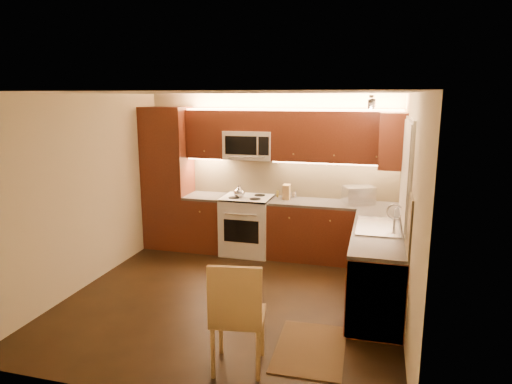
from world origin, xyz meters
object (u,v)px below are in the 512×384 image
(toaster_oven, at_px, (358,195))
(soap_bottle, at_px, (398,211))
(knife_block, at_px, (286,192))
(sink, at_px, (379,221))
(stove, at_px, (247,225))
(dining_chair, at_px, (238,313))
(kettle, at_px, (239,191))
(microwave, at_px, (249,145))

(toaster_oven, xyz_separation_m, soap_bottle, (0.54, -0.68, -0.04))
(knife_block, bearing_deg, sink, -44.30)
(stove, bearing_deg, dining_chair, -75.24)
(sink, bearing_deg, toaster_oven, 103.88)
(knife_block, bearing_deg, stove, -174.80)
(dining_chair, bearing_deg, sink, 48.43)
(soap_bottle, bearing_deg, stove, 172.95)
(sink, bearing_deg, kettle, 153.80)
(sink, bearing_deg, stove, 150.64)
(knife_block, height_order, dining_chair, knife_block)
(microwave, relative_size, dining_chair, 0.72)
(microwave, height_order, soap_bottle, microwave)
(stove, xyz_separation_m, toaster_oven, (1.70, 0.09, 0.57))
(toaster_oven, bearing_deg, knife_block, 157.48)
(sink, distance_m, dining_chair, 2.29)
(kettle, distance_m, dining_chair, 3.11)
(sink, xyz_separation_m, dining_chair, (-1.20, -1.90, -0.44))
(toaster_oven, distance_m, soap_bottle, 0.87)
(sink, relative_size, toaster_oven, 2.02)
(knife_block, bearing_deg, toaster_oven, -3.25)
(kettle, bearing_deg, stove, 43.93)
(microwave, bearing_deg, soap_bottle, -17.92)
(kettle, relative_size, knife_block, 0.90)
(knife_block, bearing_deg, microwave, 172.61)
(dining_chair, bearing_deg, kettle, 97.68)
(stove, relative_size, knife_block, 4.03)
(toaster_oven, bearing_deg, microwave, 156.00)
(sink, distance_m, soap_bottle, 0.59)
(soap_bottle, bearing_deg, dining_chair, -112.87)
(kettle, height_order, dining_chair, kettle)
(soap_bottle, bearing_deg, kettle, 175.70)
(stove, relative_size, soap_bottle, 5.43)
(stove, relative_size, sink, 1.07)
(stove, xyz_separation_m, sink, (2.00, -1.12, 0.52))
(stove, xyz_separation_m, soap_bottle, (2.24, -0.59, 0.52))
(stove, relative_size, toaster_oven, 2.16)
(microwave, distance_m, sink, 2.48)
(knife_block, distance_m, dining_chair, 3.16)
(microwave, bearing_deg, toaster_oven, -1.60)
(sink, bearing_deg, soap_bottle, 65.99)
(toaster_oven, bearing_deg, kettle, 163.30)
(microwave, bearing_deg, knife_block, -4.25)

